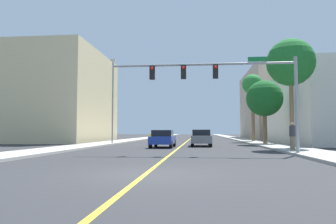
{
  "coord_description": "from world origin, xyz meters",
  "views": [
    {
      "loc": [
        1.72,
        -9.91,
        1.36
      ],
      "look_at": [
        -1.22,
        19.07,
        3.18
      ],
      "focal_mm": 33.2,
      "sensor_mm": 36.0,
      "label": 1
    }
  ],
  "objects_px": {
    "street_lamp": "(113,97)",
    "car_gray": "(201,138)",
    "palm_mid": "(264,99)",
    "car_blue": "(163,139)",
    "traffic_signal_mast": "(228,80)",
    "pedestrian": "(293,136)",
    "palm_far": "(253,86)",
    "car_yellow": "(157,135)",
    "palm_near": "(291,63)"
  },
  "relations": [
    {
      "from": "street_lamp",
      "to": "car_gray",
      "type": "bearing_deg",
      "value": -18.88
    },
    {
      "from": "palm_mid",
      "to": "car_blue",
      "type": "relative_size",
      "value": 1.61
    },
    {
      "from": "traffic_signal_mast",
      "to": "pedestrian",
      "type": "distance_m",
      "value": 5.88
    },
    {
      "from": "palm_far",
      "to": "car_gray",
      "type": "height_order",
      "value": "palm_far"
    },
    {
      "from": "car_yellow",
      "to": "palm_far",
      "type": "bearing_deg",
      "value": 143.04
    },
    {
      "from": "car_blue",
      "to": "car_gray",
      "type": "bearing_deg",
      "value": 41.3
    },
    {
      "from": "palm_near",
      "to": "car_yellow",
      "type": "relative_size",
      "value": 2.0
    },
    {
      "from": "car_blue",
      "to": "car_yellow",
      "type": "height_order",
      "value": "car_blue"
    },
    {
      "from": "traffic_signal_mast",
      "to": "palm_far",
      "type": "bearing_deg",
      "value": 76.85
    },
    {
      "from": "pedestrian",
      "to": "palm_near",
      "type": "bearing_deg",
      "value": -102.83
    },
    {
      "from": "street_lamp",
      "to": "palm_mid",
      "type": "bearing_deg",
      "value": 1.86
    },
    {
      "from": "palm_mid",
      "to": "palm_far",
      "type": "bearing_deg",
      "value": 88.5
    },
    {
      "from": "car_gray",
      "to": "pedestrian",
      "type": "distance_m",
      "value": 9.98
    },
    {
      "from": "palm_mid",
      "to": "pedestrian",
      "type": "height_order",
      "value": "palm_mid"
    },
    {
      "from": "traffic_signal_mast",
      "to": "car_blue",
      "type": "relative_size",
      "value": 2.75
    },
    {
      "from": "traffic_signal_mast",
      "to": "car_yellow",
      "type": "bearing_deg",
      "value": 105.08
    },
    {
      "from": "traffic_signal_mast",
      "to": "street_lamp",
      "type": "bearing_deg",
      "value": 129.03
    },
    {
      "from": "traffic_signal_mast",
      "to": "palm_far",
      "type": "xyz_separation_m",
      "value": [
        5.2,
        22.26,
        2.75
      ]
    },
    {
      "from": "street_lamp",
      "to": "car_yellow",
      "type": "bearing_deg",
      "value": 83.41
    },
    {
      "from": "car_gray",
      "to": "pedestrian",
      "type": "height_order",
      "value": "pedestrian"
    },
    {
      "from": "palm_far",
      "to": "car_blue",
      "type": "xyz_separation_m",
      "value": [
        -10.0,
        -14.78,
        -6.46
      ]
    },
    {
      "from": "traffic_signal_mast",
      "to": "car_blue",
      "type": "xyz_separation_m",
      "value": [
        -4.8,
        7.48,
        -3.7
      ]
    },
    {
      "from": "palm_near",
      "to": "traffic_signal_mast",
      "type": "bearing_deg",
      "value": -133.1
    },
    {
      "from": "car_gray",
      "to": "traffic_signal_mast",
      "type": "bearing_deg",
      "value": -81.74
    },
    {
      "from": "car_gray",
      "to": "pedestrian",
      "type": "xyz_separation_m",
      "value": [
        5.85,
        -8.09,
        0.29
      ]
    },
    {
      "from": "traffic_signal_mast",
      "to": "palm_mid",
      "type": "relative_size",
      "value": 1.72
    },
    {
      "from": "street_lamp",
      "to": "palm_near",
      "type": "distance_m",
      "value": 18.03
    },
    {
      "from": "traffic_signal_mast",
      "to": "palm_far",
      "type": "distance_m",
      "value": 23.03
    },
    {
      "from": "street_lamp",
      "to": "car_blue",
      "type": "distance_m",
      "value": 9.55
    },
    {
      "from": "car_blue",
      "to": "palm_far",
      "type": "bearing_deg",
      "value": 56.82
    },
    {
      "from": "car_gray",
      "to": "pedestrian",
      "type": "bearing_deg",
      "value": -54.48
    },
    {
      "from": "car_gray",
      "to": "car_yellow",
      "type": "relative_size",
      "value": 1.1
    },
    {
      "from": "traffic_signal_mast",
      "to": "palm_mid",
      "type": "xyz_separation_m",
      "value": [
        4.98,
        13.96,
        0.26
      ]
    },
    {
      "from": "palm_mid",
      "to": "pedestrian",
      "type": "distance_m",
      "value": 12.37
    },
    {
      "from": "street_lamp",
      "to": "pedestrian",
      "type": "distance_m",
      "value": 19.34
    },
    {
      "from": "traffic_signal_mast",
      "to": "pedestrian",
      "type": "height_order",
      "value": "traffic_signal_mast"
    },
    {
      "from": "street_lamp",
      "to": "car_gray",
      "type": "relative_size",
      "value": 1.97
    },
    {
      "from": "traffic_signal_mast",
      "to": "street_lamp",
      "type": "xyz_separation_m",
      "value": [
        -10.89,
        13.44,
        0.61
      ]
    },
    {
      "from": "street_lamp",
      "to": "palm_mid",
      "type": "height_order",
      "value": "street_lamp"
    },
    {
      "from": "palm_near",
      "to": "pedestrian",
      "type": "relative_size",
      "value": 4.56
    },
    {
      "from": "palm_far",
      "to": "car_yellow",
      "type": "relative_size",
      "value": 2.08
    },
    {
      "from": "traffic_signal_mast",
      "to": "street_lamp",
      "type": "distance_m",
      "value": 17.31
    },
    {
      "from": "palm_mid",
      "to": "car_blue",
      "type": "xyz_separation_m",
      "value": [
        -9.78,
        -6.48,
        -3.96
      ]
    },
    {
      "from": "car_blue",
      "to": "pedestrian",
      "type": "height_order",
      "value": "pedestrian"
    },
    {
      "from": "traffic_signal_mast",
      "to": "palm_far",
      "type": "height_order",
      "value": "palm_far"
    },
    {
      "from": "palm_near",
      "to": "palm_far",
      "type": "relative_size",
      "value": 0.96
    },
    {
      "from": "pedestrian",
      "to": "street_lamp",
      "type": "bearing_deg",
      "value": -33.56
    },
    {
      "from": "traffic_signal_mast",
      "to": "palm_mid",
      "type": "bearing_deg",
      "value": 70.36
    },
    {
      "from": "palm_far",
      "to": "pedestrian",
      "type": "xyz_separation_m",
      "value": [
        -0.9,
        -20.1,
        -6.15
      ]
    },
    {
      "from": "palm_near",
      "to": "car_yellow",
      "type": "distance_m",
      "value": 30.7
    }
  ]
}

